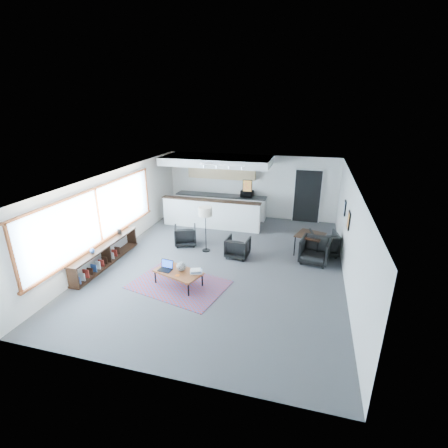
% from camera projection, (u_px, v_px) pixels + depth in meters
% --- Properties ---
extents(room, '(7.02, 9.02, 2.62)m').
position_uv_depth(room, '(222.00, 222.00, 9.38)').
color(room, '#464649').
rests_on(room, ground).
extents(window, '(0.10, 5.95, 1.66)m').
position_uv_depth(window, '(98.00, 217.00, 9.36)').
color(window, '#8CBFFF').
rests_on(window, room).
extents(console, '(0.35, 3.00, 0.80)m').
position_uv_depth(console, '(105.00, 255.00, 9.58)').
color(console, black).
rests_on(console, floor).
extents(kitchenette, '(4.20, 1.96, 2.60)m').
position_uv_depth(kitchenette, '(218.00, 187.00, 13.00)').
color(kitchenette, white).
rests_on(kitchenette, floor).
extents(doorway, '(1.10, 0.12, 2.15)m').
position_uv_depth(doorway, '(307.00, 196.00, 12.90)').
color(doorway, black).
rests_on(doorway, room).
extents(track_light, '(1.60, 0.07, 0.15)m').
position_uv_depth(track_light, '(222.00, 166.00, 11.08)').
color(track_light, silver).
rests_on(track_light, room).
extents(wall_art_lower, '(0.03, 0.38, 0.48)m').
position_uv_depth(wall_art_lower, '(349.00, 220.00, 8.81)').
color(wall_art_lower, black).
rests_on(wall_art_lower, room).
extents(wall_art_upper, '(0.03, 0.34, 0.44)m').
position_uv_depth(wall_art_upper, '(345.00, 208.00, 10.00)').
color(wall_art_upper, black).
rests_on(wall_art_upper, room).
extents(kilim_rug, '(2.75, 2.17, 0.01)m').
position_uv_depth(kilim_rug, '(179.00, 285.00, 8.63)').
color(kilim_rug, '#5E3249').
rests_on(kilim_rug, floor).
extents(coffee_table, '(1.38, 1.02, 0.40)m').
position_uv_depth(coffee_table, '(178.00, 272.00, 8.50)').
color(coffee_table, brown).
rests_on(coffee_table, floor).
extents(laptop, '(0.38, 0.32, 0.25)m').
position_uv_depth(laptop, '(166.00, 267.00, 8.57)').
color(laptop, black).
rests_on(laptop, coffee_table).
extents(ceramic_pot, '(0.25, 0.25, 0.25)m').
position_uv_depth(ceramic_pot, '(181.00, 267.00, 8.48)').
color(ceramic_pot, gray).
rests_on(ceramic_pot, coffee_table).
extents(book_stack, '(0.38, 0.34, 0.10)m').
position_uv_depth(book_stack, '(196.00, 271.00, 8.41)').
color(book_stack, silver).
rests_on(book_stack, coffee_table).
extents(coaster, '(0.10, 0.10, 0.01)m').
position_uv_depth(coaster, '(177.00, 275.00, 8.29)').
color(coaster, '#E5590C').
rests_on(coaster, coffee_table).
extents(armchair_left, '(0.90, 0.88, 0.73)m').
position_uv_depth(armchair_left, '(185.00, 234.00, 10.98)').
color(armchair_left, black).
rests_on(armchair_left, floor).
extents(armchair_right, '(0.73, 0.69, 0.70)m').
position_uv_depth(armchair_right, '(238.00, 246.00, 10.10)').
color(armchair_right, black).
rests_on(armchair_right, floor).
extents(floor_lamp, '(0.56, 0.56, 1.49)m').
position_uv_depth(floor_lamp, '(205.00, 213.00, 10.16)').
color(floor_lamp, black).
rests_on(floor_lamp, floor).
extents(dining_table, '(1.02, 1.02, 0.68)m').
position_uv_depth(dining_table, '(310.00, 236.00, 10.16)').
color(dining_table, black).
rests_on(dining_table, floor).
extents(dining_chair_near, '(0.82, 0.78, 0.73)m').
position_uv_depth(dining_chair_near, '(315.00, 251.00, 9.73)').
color(dining_chair_near, black).
rests_on(dining_chair_near, floor).
extents(dining_chair_far, '(0.82, 0.79, 0.71)m').
position_uv_depth(dining_chair_far, '(324.00, 244.00, 10.27)').
color(dining_chair_far, black).
rests_on(dining_chair_far, floor).
extents(microwave, '(0.51, 0.31, 0.33)m').
position_uv_depth(microwave, '(247.00, 193.00, 13.23)').
color(microwave, black).
rests_on(microwave, kitchenette).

